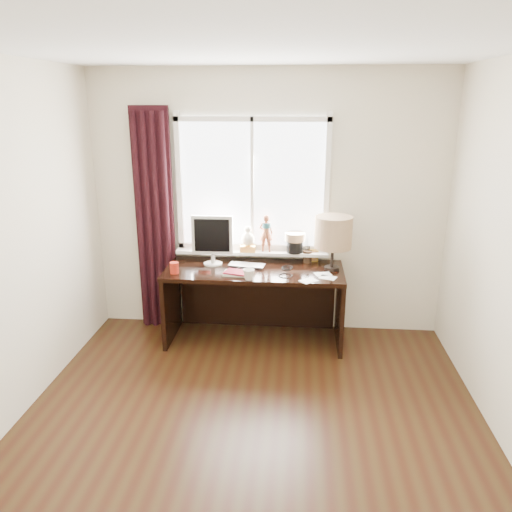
# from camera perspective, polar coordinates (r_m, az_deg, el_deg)

# --- Properties ---
(floor) EXTENTS (3.50, 4.00, 0.00)m
(floor) POSITION_cam_1_polar(r_m,az_deg,el_deg) (3.69, -1.00, -21.12)
(floor) COLOR #32200E
(floor) RESTS_ON ground
(ceiling) EXTENTS (3.50, 4.00, 0.00)m
(ceiling) POSITION_cam_1_polar(r_m,az_deg,el_deg) (2.90, -1.29, 23.40)
(ceiling) COLOR white
(ceiling) RESTS_ON wall_back
(wall_back) EXTENTS (3.50, 0.00, 2.60)m
(wall_back) POSITION_cam_1_polar(r_m,az_deg,el_deg) (4.98, 1.34, 5.87)
(wall_back) COLOR beige
(wall_back) RESTS_ON ground
(laptop) EXTENTS (0.38, 0.28, 0.03)m
(laptop) POSITION_cam_1_polar(r_m,az_deg,el_deg) (4.83, -1.01, -1.09)
(laptop) COLOR silver
(laptop) RESTS_ON desk
(mug) EXTENTS (0.14, 0.14, 0.11)m
(mug) POSITION_cam_1_polar(r_m,az_deg,el_deg) (4.48, -0.84, -2.08)
(mug) COLOR white
(mug) RESTS_ON desk
(red_cup) EXTENTS (0.08, 0.08, 0.11)m
(red_cup) POSITION_cam_1_polar(r_m,az_deg,el_deg) (4.70, -9.32, -1.34)
(red_cup) COLOR maroon
(red_cup) RESTS_ON desk
(window) EXTENTS (1.52, 0.22, 1.40)m
(window) POSITION_cam_1_polar(r_m,az_deg,el_deg) (4.94, -0.33, 5.84)
(window) COLOR white
(window) RESTS_ON ground
(curtain) EXTENTS (0.38, 0.09, 2.25)m
(curtain) POSITION_cam_1_polar(r_m,az_deg,el_deg) (5.13, -11.51, 3.74)
(curtain) COLOR black
(curtain) RESTS_ON floor
(desk) EXTENTS (1.70, 0.70, 0.75)m
(desk) POSITION_cam_1_polar(r_m,az_deg,el_deg) (4.95, -0.09, -3.79)
(desk) COLOR black
(desk) RESTS_ON floor
(monitor) EXTENTS (0.40, 0.18, 0.49)m
(monitor) POSITION_cam_1_polar(r_m,az_deg,el_deg) (4.84, -5.02, 2.16)
(monitor) COLOR beige
(monitor) RESTS_ON desk
(notebook_stack) EXTENTS (0.25, 0.20, 0.03)m
(notebook_stack) POSITION_cam_1_polar(r_m,az_deg,el_deg) (4.62, -2.33, -1.93)
(notebook_stack) COLOR beige
(notebook_stack) RESTS_ON desk
(brush_holder) EXTENTS (0.09, 0.09, 0.25)m
(brush_holder) POSITION_cam_1_polar(r_m,az_deg,el_deg) (4.98, 5.89, -0.04)
(brush_holder) COLOR black
(brush_holder) RESTS_ON desk
(icon_frame) EXTENTS (0.10, 0.04, 0.13)m
(icon_frame) POSITION_cam_1_polar(r_m,az_deg,el_deg) (5.00, 6.56, 0.05)
(icon_frame) COLOR gold
(icon_frame) RESTS_ON desk
(table_lamp) EXTENTS (0.35, 0.35, 0.52)m
(table_lamp) POSITION_cam_1_polar(r_m,az_deg,el_deg) (4.70, 8.83, 2.63)
(table_lamp) COLOR black
(table_lamp) RESTS_ON desk
(loose_papers) EXTENTS (0.36, 0.35, 0.00)m
(loose_papers) POSITION_cam_1_polar(r_m,az_deg,el_deg) (4.58, 7.30, -2.45)
(loose_papers) COLOR white
(loose_papers) RESTS_ON desk
(desk_cables) EXTENTS (0.16, 0.39, 0.01)m
(desk_cables) POSITION_cam_1_polar(r_m,az_deg,el_deg) (4.71, 3.49, -1.74)
(desk_cables) COLOR black
(desk_cables) RESTS_ON desk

